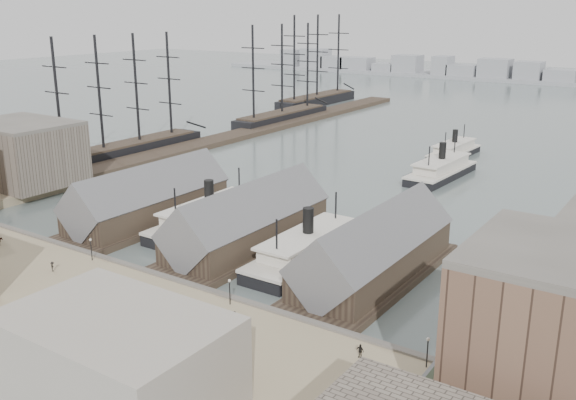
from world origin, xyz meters
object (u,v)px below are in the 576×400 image
Objects in this scene: tram at (432,396)px; horse_cart_center at (67,305)px; ferry_docked_west at (210,217)px; horse_cart_right at (200,349)px.

horse_cart_center is (-51.74, -6.16, -1.13)m from tram.
ferry_docked_west is 71.70m from tram.
tram is 2.23× the size of horse_cart_right.
tram is at bearing -30.32° from ferry_docked_west.
horse_cart_right is at bearing -70.84° from horse_cart_center.
ferry_docked_west is at bearing 53.25° from horse_cart_right.
tram reaches higher than horse_cart_center.
tram is 52.12m from horse_cart_center.
tram is 28.48m from horse_cart_right.
horse_cart_center is 1.04× the size of horse_cart_right.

